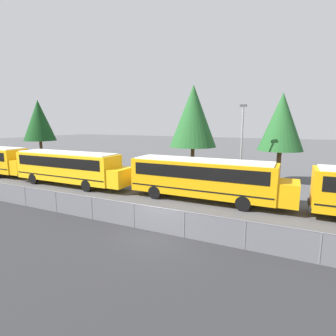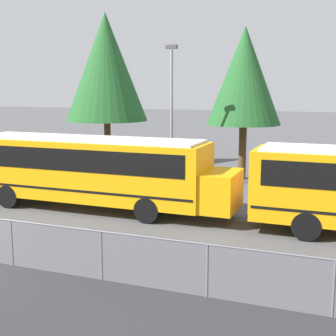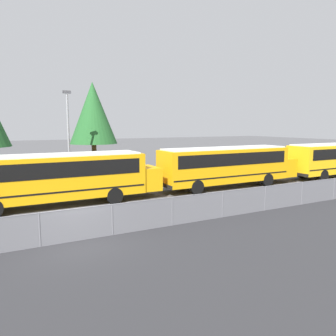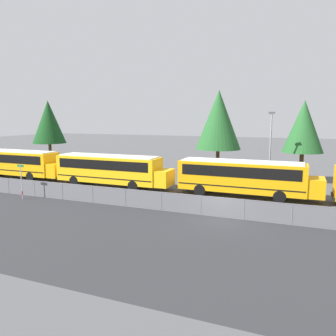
# 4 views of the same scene
# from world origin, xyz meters

# --- Properties ---
(ground_plane) EXTENTS (200.00, 200.00, 0.00)m
(ground_plane) POSITION_xyz_m (0.00, 0.00, 0.00)
(ground_plane) COLOR #4C4C4F
(road_strip) EXTENTS (110.58, 12.00, 0.01)m
(road_strip) POSITION_xyz_m (0.00, -6.00, 0.00)
(road_strip) COLOR #2B2B2D
(road_strip) RESTS_ON ground_plane
(fence) EXTENTS (76.65, 0.07, 1.44)m
(fence) POSITION_xyz_m (0.00, -0.00, 0.74)
(fence) COLOR #9EA0A5
(fence) RESTS_ON ground_plane
(school_bus_0) EXTENTS (12.35, 2.60, 3.19)m
(school_bus_0) POSITION_xyz_m (-25.56, 6.38, 1.91)
(school_bus_0) COLOR #EDA80F
(school_bus_0) RESTS_ON ground_plane
(school_bus_1) EXTENTS (12.35, 2.60, 3.19)m
(school_bus_1) POSITION_xyz_m (-12.76, 6.16, 1.91)
(school_bus_1) COLOR yellow
(school_bus_1) RESTS_ON ground_plane
(school_bus_2) EXTENTS (12.35, 2.60, 3.19)m
(school_bus_2) POSITION_xyz_m (0.41, 6.77, 1.91)
(school_bus_2) COLOR orange
(school_bus_2) RESTS_ON ground_plane
(street_sign) EXTENTS (0.70, 0.09, 3.04)m
(street_sign) POSITION_xyz_m (-17.10, -1.17, 1.61)
(street_sign) COLOR #B7B7BC
(street_sign) RESTS_ON ground_plane
(light_pole) EXTENTS (0.60, 0.24, 7.52)m
(light_pole) POSITION_xyz_m (2.11, 12.22, 4.14)
(light_pole) COLOR gray
(light_pole) RESTS_ON ground_plane
(tree_0) EXTENTS (4.83, 4.83, 9.47)m
(tree_0) POSITION_xyz_m (-29.84, 16.84, 6.31)
(tree_0) COLOR #51381E
(tree_0) RESTS_ON ground_plane
(tree_1) EXTENTS (4.29, 4.29, 8.80)m
(tree_1) POSITION_xyz_m (5.13, 16.12, 5.99)
(tree_1) COLOR #51381E
(tree_1) RESTS_ON ground_plane
(tree_2) EXTENTS (5.45, 5.45, 10.24)m
(tree_2) POSITION_xyz_m (-4.37, 17.14, 6.68)
(tree_2) COLOR #51381E
(tree_2) RESTS_ON ground_plane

